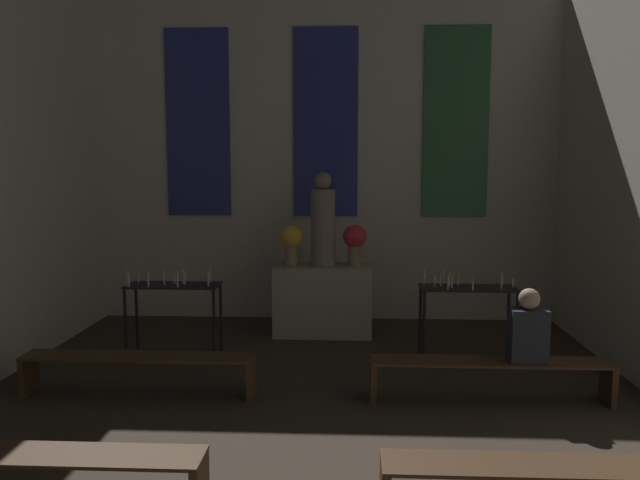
{
  "coord_description": "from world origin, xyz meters",
  "views": [
    {
      "loc": [
        0.38,
        2.43,
        2.32
      ],
      "look_at": [
        0.0,
        10.11,
        1.42
      ],
      "focal_mm": 35.0,
      "sensor_mm": 36.0,
      "label": 1
    }
  ],
  "objects_px": {
    "candle_rack_left": "(173,295)",
    "person_seated": "(528,329)",
    "pew_back_left": "(139,365)",
    "statue": "(323,223)",
    "flower_vase_right": "(355,241)",
    "pew_back_right": "(490,370)",
    "altar": "(323,300)",
    "candle_rack_right": "(467,298)",
    "pew_third_left": "(30,467)",
    "pew_third_right": "(565,480)",
    "flower_vase_left": "(291,240)"
  },
  "relations": [
    {
      "from": "altar",
      "to": "person_seated",
      "type": "xyz_separation_m",
      "value": [
        2.12,
        -2.45,
        0.26
      ]
    },
    {
      "from": "altar",
      "to": "candle_rack_right",
      "type": "bearing_deg",
      "value": -30.87
    },
    {
      "from": "flower_vase_left",
      "to": "person_seated",
      "type": "height_order",
      "value": "flower_vase_left"
    },
    {
      "from": "statue",
      "to": "pew_back_right",
      "type": "height_order",
      "value": "statue"
    },
    {
      "from": "statue",
      "to": "flower_vase_left",
      "type": "relative_size",
      "value": 2.26
    },
    {
      "from": "candle_rack_left",
      "to": "person_seated",
      "type": "relative_size",
      "value": 1.57
    },
    {
      "from": "flower_vase_right",
      "to": "person_seated",
      "type": "relative_size",
      "value": 0.78
    },
    {
      "from": "altar",
      "to": "pew_back_left",
      "type": "distance_m",
      "value": 3.02
    },
    {
      "from": "pew_back_left",
      "to": "statue",
      "type": "bearing_deg",
      "value": 54.16
    },
    {
      "from": "altar",
      "to": "pew_third_left",
      "type": "relative_size",
      "value": 0.57
    },
    {
      "from": "statue",
      "to": "altar",
      "type": "bearing_deg",
      "value": 0.0
    },
    {
      "from": "pew_third_right",
      "to": "pew_back_right",
      "type": "relative_size",
      "value": 1.0
    },
    {
      "from": "altar",
      "to": "pew_back_right",
      "type": "bearing_deg",
      "value": -54.16
    },
    {
      "from": "flower_vase_right",
      "to": "pew_third_left",
      "type": "distance_m",
      "value": 5.21
    },
    {
      "from": "flower_vase_right",
      "to": "pew_back_right",
      "type": "height_order",
      "value": "flower_vase_right"
    },
    {
      "from": "altar",
      "to": "statue",
      "type": "bearing_deg",
      "value": 0.0
    },
    {
      "from": "flower_vase_right",
      "to": "candle_rack_right",
      "type": "relative_size",
      "value": 0.5
    },
    {
      "from": "flower_vase_right",
      "to": "pew_back_left",
      "type": "xyz_separation_m",
      "value": [
        -2.2,
        -2.45,
        -0.99
      ]
    },
    {
      "from": "pew_third_right",
      "to": "pew_back_left",
      "type": "distance_m",
      "value": 4.15
    },
    {
      "from": "statue",
      "to": "pew_back_left",
      "type": "xyz_separation_m",
      "value": [
        -1.77,
        -2.45,
        -1.23
      ]
    },
    {
      "from": "person_seated",
      "to": "pew_back_right",
      "type": "bearing_deg",
      "value": 180.0
    },
    {
      "from": "pew_back_right",
      "to": "person_seated",
      "type": "relative_size",
      "value": 3.25
    },
    {
      "from": "candle_rack_left",
      "to": "pew_third_right",
      "type": "bearing_deg",
      "value": -44.89
    },
    {
      "from": "flower_vase_right",
      "to": "statue",
      "type": "bearing_deg",
      "value": 180.0
    },
    {
      "from": "statue",
      "to": "person_seated",
      "type": "bearing_deg",
      "value": -49.07
    },
    {
      "from": "flower_vase_right",
      "to": "pew_third_left",
      "type": "bearing_deg",
      "value": -115.52
    },
    {
      "from": "flower_vase_left",
      "to": "candle_rack_right",
      "type": "height_order",
      "value": "flower_vase_left"
    },
    {
      "from": "candle_rack_left",
      "to": "pew_third_right",
      "type": "height_order",
      "value": "candle_rack_left"
    },
    {
      "from": "altar",
      "to": "person_seated",
      "type": "relative_size",
      "value": 1.85
    },
    {
      "from": "flower_vase_left",
      "to": "candle_rack_right",
      "type": "distance_m",
      "value": 2.52
    },
    {
      "from": "pew_back_right",
      "to": "person_seated",
      "type": "xyz_separation_m",
      "value": [
        0.35,
        0.0,
        0.42
      ]
    },
    {
      "from": "altar",
      "to": "pew_back_right",
      "type": "height_order",
      "value": "altar"
    },
    {
      "from": "candle_rack_left",
      "to": "pew_third_left",
      "type": "xyz_separation_m",
      "value": [
        0.03,
        -3.54,
        -0.43
      ]
    },
    {
      "from": "pew_back_right",
      "to": "pew_third_right",
      "type": "bearing_deg",
      "value": -90.0
    },
    {
      "from": "person_seated",
      "to": "flower_vase_left",
      "type": "bearing_deg",
      "value": 136.28
    },
    {
      "from": "altar",
      "to": "flower_vase_left",
      "type": "relative_size",
      "value": 2.36
    },
    {
      "from": "statue",
      "to": "flower_vase_right",
      "type": "height_order",
      "value": "statue"
    },
    {
      "from": "candle_rack_left",
      "to": "flower_vase_right",
      "type": "bearing_deg",
      "value": 25.62
    },
    {
      "from": "pew_third_left",
      "to": "person_seated",
      "type": "bearing_deg",
      "value": 29.15
    },
    {
      "from": "flower_vase_right",
      "to": "candle_rack_left",
      "type": "bearing_deg",
      "value": -154.38
    },
    {
      "from": "candle_rack_right",
      "to": "pew_third_right",
      "type": "relative_size",
      "value": 0.48
    },
    {
      "from": "flower_vase_left",
      "to": "candle_rack_left",
      "type": "relative_size",
      "value": 0.5
    },
    {
      "from": "pew_third_left",
      "to": "person_seated",
      "type": "relative_size",
      "value": 3.25
    },
    {
      "from": "candle_rack_left",
      "to": "flower_vase_left",
      "type": "bearing_deg",
      "value": 38.26
    },
    {
      "from": "statue",
      "to": "flower_vase_right",
      "type": "distance_m",
      "value": 0.5
    },
    {
      "from": "statue",
      "to": "pew_back_left",
      "type": "bearing_deg",
      "value": -125.84
    },
    {
      "from": "altar",
      "to": "statue",
      "type": "distance_m",
      "value": 1.07
    },
    {
      "from": "pew_third_left",
      "to": "pew_third_right",
      "type": "xyz_separation_m",
      "value": [
        3.53,
        0.0,
        0.0
      ]
    },
    {
      "from": "pew_third_left",
      "to": "statue",
      "type": "bearing_deg",
      "value": 69.05
    },
    {
      "from": "person_seated",
      "to": "pew_third_left",
      "type": "bearing_deg",
      "value": -150.85
    }
  ]
}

